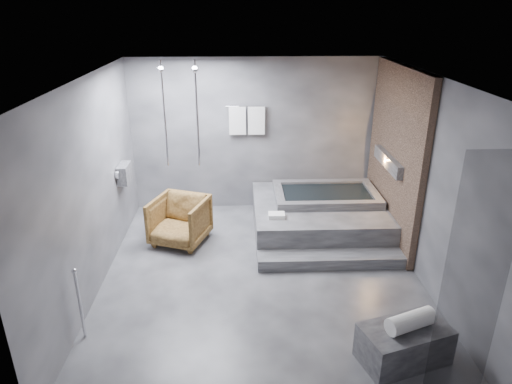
{
  "coord_description": "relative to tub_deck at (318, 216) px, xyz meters",
  "views": [
    {
      "loc": [
        -0.3,
        -5.6,
        3.65
      ],
      "look_at": [
        -0.07,
        0.3,
        1.19
      ],
      "focal_mm": 32.0,
      "sensor_mm": 36.0,
      "label": 1
    }
  ],
  "objects": [
    {
      "name": "room",
      "position": [
        -0.65,
        -1.21,
        1.48
      ],
      "size": [
        5.0,
        5.04,
        2.82
      ],
      "color": "#303032",
      "rests_on": "ground"
    },
    {
      "name": "tub_deck",
      "position": [
        0.0,
        0.0,
        0.0
      ],
      "size": [
        2.2,
        2.0,
        0.5
      ],
      "primitive_type": "cube",
      "color": "#353538",
      "rests_on": "ground"
    },
    {
      "name": "tub_step",
      "position": [
        0.0,
        -1.18,
        -0.16
      ],
      "size": [
        2.2,
        0.36,
        0.18
      ],
      "primitive_type": "cube",
      "color": "#353538",
      "rests_on": "ground"
    },
    {
      "name": "concrete_bench",
      "position": [
        0.42,
        -3.17,
        -0.04
      ],
      "size": [
        1.06,
        0.78,
        0.43
      ],
      "primitive_type": "cube",
      "rotation": [
        0.0,
        0.0,
        0.31
      ],
      "color": "#2D2D2F",
      "rests_on": "ground"
    },
    {
      "name": "driftwood_chair",
      "position": [
        -2.33,
        -0.36,
        0.13
      ],
      "size": [
        1.06,
        1.07,
        0.77
      ],
      "primitive_type": "imported",
      "rotation": [
        0.0,
        0.0,
        -0.35
      ],
      "color": "#412910",
      "rests_on": "ground"
    },
    {
      "name": "rolled_towel",
      "position": [
        0.45,
        -3.18,
        0.27
      ],
      "size": [
        0.58,
        0.39,
        0.2
      ],
      "primitive_type": "cylinder",
      "rotation": [
        0.0,
        1.57,
        0.38
      ],
      "color": "white",
      "rests_on": "concrete_bench"
    },
    {
      "name": "deck_towel",
      "position": [
        -0.77,
        -0.54,
        0.28
      ],
      "size": [
        0.26,
        0.2,
        0.07
      ],
      "primitive_type": "cube",
      "rotation": [
        0.0,
        0.0,
        -0.03
      ],
      "color": "white",
      "rests_on": "tub_deck"
    }
  ]
}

